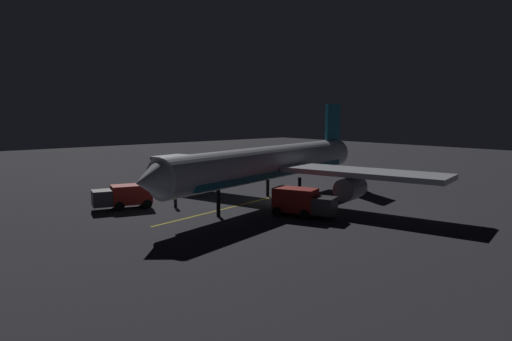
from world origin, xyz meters
TOP-DOWN VIEW (x-y plane):
  - ground_plane at (0.00, 0.00)m, footprint 180.00×180.00m
  - apron_guide_stripe at (0.74, 4.00)m, footprint 4.44×21.37m
  - airliner at (0.14, -0.59)m, footprint 35.18×36.27m
  - baggage_truck at (6.94, 12.94)m, footprint 3.55×5.89m
  - catering_truck at (-6.84, 2.57)m, footprint 5.94×4.00m
  - ground_crew_worker at (4.07, 9.01)m, footprint 0.40×0.40m
  - traffic_cone_near_left at (-3.90, 2.14)m, footprint 0.50×0.50m
  - traffic_cone_near_right at (8.70, 3.14)m, footprint 0.50×0.50m

SIDE VIEW (x-z plane):
  - ground_plane at x=0.00m, z-range -0.20..0.00m
  - apron_guide_stripe at x=0.74m, z-range 0.00..0.01m
  - traffic_cone_near_left at x=-3.90m, z-range -0.03..0.52m
  - traffic_cone_near_right at x=8.70m, z-range -0.03..0.52m
  - ground_crew_worker at x=4.07m, z-range 0.02..1.76m
  - baggage_truck at x=6.94m, z-range 0.04..2.34m
  - catering_truck at x=-6.84m, z-range 0.01..2.56m
  - airliner at x=0.14m, z-range -1.23..9.16m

